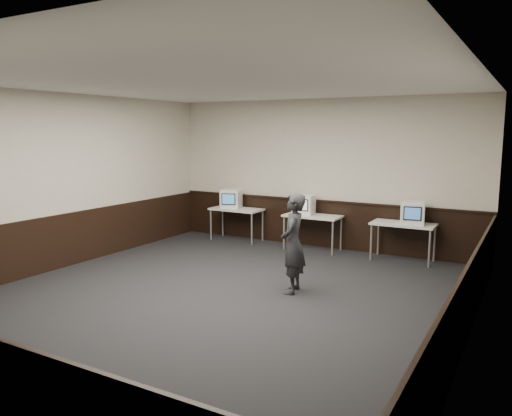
{
  "coord_description": "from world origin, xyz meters",
  "views": [
    {
      "loc": [
        4.09,
        -6.06,
        2.49
      ],
      "look_at": [
        -0.25,
        1.6,
        1.15
      ],
      "focal_mm": 35.0,
      "sensor_mm": 36.0,
      "label": 1
    }
  ],
  "objects_px": {
    "desk_right": "(403,227)",
    "emac_left": "(231,199)",
    "person": "(293,243)",
    "desk_center": "(313,218)",
    "desk_left": "(236,211)",
    "emac_center": "(304,205)",
    "emac_right": "(413,213)"
  },
  "relations": [
    {
      "from": "emac_left",
      "to": "person",
      "type": "distance_m",
      "value": 4.02
    },
    {
      "from": "desk_right",
      "to": "emac_left",
      "type": "bearing_deg",
      "value": -179.81
    },
    {
      "from": "emac_left",
      "to": "person",
      "type": "relative_size",
      "value": 0.36
    },
    {
      "from": "person",
      "to": "desk_center",
      "type": "bearing_deg",
      "value": -176.17
    },
    {
      "from": "desk_right",
      "to": "emac_left",
      "type": "xyz_separation_m",
      "value": [
        -3.93,
        -0.01,
        0.29
      ]
    },
    {
      "from": "desk_center",
      "to": "emac_right",
      "type": "relative_size",
      "value": 2.26
    },
    {
      "from": "desk_center",
      "to": "desk_right",
      "type": "xyz_separation_m",
      "value": [
        1.9,
        0.0,
        0.0
      ]
    },
    {
      "from": "desk_right",
      "to": "emac_center",
      "type": "relative_size",
      "value": 2.43
    },
    {
      "from": "desk_left",
      "to": "emac_left",
      "type": "bearing_deg",
      "value": -174.57
    },
    {
      "from": "desk_right",
      "to": "emac_center",
      "type": "distance_m",
      "value": 2.13
    },
    {
      "from": "desk_center",
      "to": "person",
      "type": "height_order",
      "value": "person"
    },
    {
      "from": "person",
      "to": "emac_center",
      "type": "bearing_deg",
      "value": -172.38
    },
    {
      "from": "emac_left",
      "to": "emac_center",
      "type": "bearing_deg",
      "value": -16.11
    },
    {
      "from": "desk_center",
      "to": "person",
      "type": "distance_m",
      "value": 2.93
    },
    {
      "from": "emac_center",
      "to": "person",
      "type": "distance_m",
      "value": 3.01
    },
    {
      "from": "desk_left",
      "to": "desk_center",
      "type": "xyz_separation_m",
      "value": [
        1.9,
        0.0,
        0.0
      ]
    },
    {
      "from": "person",
      "to": "emac_left",
      "type": "bearing_deg",
      "value": -147.15
    },
    {
      "from": "emac_center",
      "to": "emac_right",
      "type": "distance_m",
      "value": 2.28
    },
    {
      "from": "desk_right",
      "to": "emac_left",
      "type": "relative_size",
      "value": 2.13
    },
    {
      "from": "emac_left",
      "to": "emac_right",
      "type": "bearing_deg",
      "value": -17.07
    },
    {
      "from": "desk_left",
      "to": "emac_right",
      "type": "relative_size",
      "value": 2.26
    },
    {
      "from": "emac_center",
      "to": "desk_left",
      "type": "bearing_deg",
      "value": 173.07
    },
    {
      "from": "desk_center",
      "to": "emac_center",
      "type": "bearing_deg",
      "value": 175.54
    },
    {
      "from": "emac_center",
      "to": "person",
      "type": "xyz_separation_m",
      "value": [
        1.08,
        -2.81,
        -0.18
      ]
    },
    {
      "from": "desk_center",
      "to": "emac_left",
      "type": "relative_size",
      "value": 2.13
    },
    {
      "from": "emac_right",
      "to": "person",
      "type": "distance_m",
      "value": 3.04
    },
    {
      "from": "emac_left",
      "to": "emac_right",
      "type": "xyz_separation_m",
      "value": [
        4.11,
        -0.0,
        0.0
      ]
    },
    {
      "from": "desk_left",
      "to": "emac_center",
      "type": "bearing_deg",
      "value": 0.56
    },
    {
      "from": "desk_left",
      "to": "desk_center",
      "type": "distance_m",
      "value": 1.9
    },
    {
      "from": "desk_left",
      "to": "desk_right",
      "type": "distance_m",
      "value": 3.8
    },
    {
      "from": "person",
      "to": "desk_left",
      "type": "bearing_deg",
      "value": -148.65
    },
    {
      "from": "desk_left",
      "to": "emac_center",
      "type": "xyz_separation_m",
      "value": [
        1.69,
        0.02,
        0.28
      ]
    }
  ]
}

